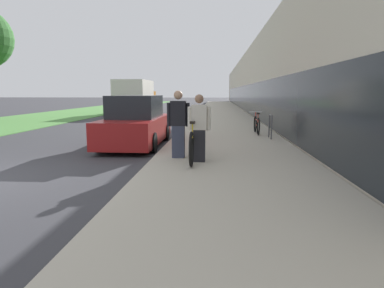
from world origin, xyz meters
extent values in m
cube|color=#B2AA99|center=(5.30, 21.00, 0.06)|extent=(4.00, 70.00, 0.12)
cube|color=beige|center=(12.35, 29.00, 2.60)|extent=(10.00, 70.00, 5.20)
cube|color=#1E2328|center=(7.39, 29.00, 1.25)|extent=(0.10, 63.00, 2.20)
cube|color=#518E42|center=(-7.00, 25.00, 0.01)|extent=(6.61, 70.00, 0.03)
torus|color=black|center=(4.36, 3.25, 0.51)|extent=(0.06, 0.78, 0.78)
torus|color=black|center=(4.36, 1.38, 0.51)|extent=(0.06, 0.78, 0.78)
cylinder|color=yellow|center=(4.36, 2.32, 0.75)|extent=(0.04, 1.59, 0.04)
cylinder|color=yellow|center=(4.36, 1.95, 0.64)|extent=(0.04, 0.95, 0.36)
cylinder|color=yellow|center=(4.36, 1.72, 0.91)|extent=(0.03, 0.03, 0.32)
cube|color=black|center=(4.36, 1.72, 1.08)|extent=(0.11, 0.22, 0.05)
cylinder|color=yellow|center=(4.36, 3.10, 0.92)|extent=(0.03, 0.03, 0.34)
cylinder|color=silver|center=(4.36, 3.10, 1.09)|extent=(0.52, 0.03, 0.03)
cube|color=black|center=(4.49, 1.98, 0.50)|extent=(0.29, 0.21, 0.76)
cube|color=beige|center=(4.49, 1.98, 1.18)|extent=(0.36, 0.21, 0.58)
cylinder|color=beige|center=(4.27, 1.98, 1.14)|extent=(0.09, 0.09, 0.55)
cylinder|color=beige|center=(4.72, 1.98, 1.14)|extent=(0.09, 0.09, 0.55)
sphere|color=#936B51|center=(4.49, 1.98, 1.60)|extent=(0.21, 0.21, 0.21)
cube|color=#33384C|center=(3.95, 2.45, 0.53)|extent=(0.31, 0.22, 0.80)
cube|color=black|center=(3.95, 2.45, 1.24)|extent=(0.38, 0.22, 0.62)
cylinder|color=black|center=(3.71, 2.45, 1.20)|extent=(0.10, 0.10, 0.58)
cylinder|color=black|center=(4.19, 2.45, 1.20)|extent=(0.10, 0.10, 0.58)
sphere|color=tan|center=(3.95, 2.45, 1.69)|extent=(0.22, 0.22, 0.22)
cylinder|color=#4C4C51|center=(6.82, 6.05, 0.53)|extent=(0.05, 0.05, 0.82)
cylinder|color=#4C4C51|center=(6.82, 6.60, 0.53)|extent=(0.05, 0.05, 0.82)
cylinder|color=#4C4C51|center=(6.82, 6.33, 0.94)|extent=(0.05, 0.55, 0.05)
torus|color=black|center=(6.49, 8.23, 0.46)|extent=(0.06, 0.68, 0.68)
torus|color=black|center=(6.49, 7.15, 0.46)|extent=(0.06, 0.68, 0.68)
cylinder|color=red|center=(6.49, 7.69, 0.67)|extent=(0.04, 0.92, 0.04)
cylinder|color=red|center=(6.49, 7.48, 0.57)|extent=(0.04, 0.56, 0.31)
cylinder|color=red|center=(6.49, 7.35, 0.81)|extent=(0.03, 0.03, 0.28)
cube|color=black|center=(6.49, 7.35, 0.95)|extent=(0.11, 0.22, 0.05)
cylinder|color=red|center=(6.49, 8.14, 0.81)|extent=(0.03, 0.03, 0.30)
cylinder|color=silver|center=(6.49, 8.14, 0.96)|extent=(0.52, 0.03, 0.03)
cube|color=maroon|center=(2.26, 5.05, 0.54)|extent=(1.68, 4.36, 0.78)
cube|color=#1E2328|center=(2.26, 5.05, 1.29)|extent=(1.44, 2.18, 0.71)
cylinder|color=black|center=(1.49, 6.36, 0.30)|extent=(0.22, 0.60, 0.60)
cylinder|color=black|center=(3.03, 6.36, 0.30)|extent=(0.22, 0.60, 0.60)
cylinder|color=black|center=(1.49, 3.74, 0.30)|extent=(0.22, 0.60, 0.60)
cylinder|color=black|center=(3.03, 3.74, 0.30)|extent=(0.22, 0.60, 0.60)
cube|color=orange|center=(-1.76, 24.44, 1.04)|extent=(2.21, 1.51, 1.61)
cube|color=silver|center=(-1.76, 21.43, 1.47)|extent=(2.40, 4.52, 2.48)
cylinder|color=black|center=(-2.86, 24.05, 0.42)|extent=(0.28, 0.84, 0.84)
cylinder|color=black|center=(-0.66, 24.05, 0.42)|extent=(0.28, 0.84, 0.84)
cylinder|color=black|center=(-2.86, 20.53, 0.42)|extent=(0.28, 0.84, 0.84)
cylinder|color=black|center=(-0.66, 20.53, 0.42)|extent=(0.28, 0.84, 0.84)
camera|label=1|loc=(4.90, -5.99, 1.75)|focal=32.00mm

